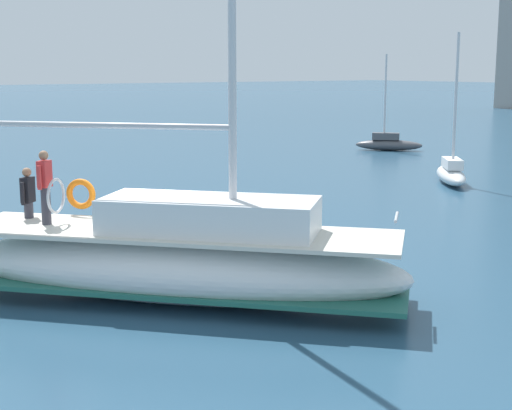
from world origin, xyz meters
name	(u,v)px	position (x,y,z in m)	size (l,w,h in m)	color
ground_plane	(153,275)	(0.00, 0.00, 0.00)	(400.00, 400.00, 0.00)	#284C66
main_sailboat	(180,258)	(2.05, -0.43, 0.91)	(8.74, 8.21, 12.70)	white
moored_sloop_far	(451,172)	(-5.49, 16.79, 0.47)	(3.79, 3.40, 6.15)	white
moored_cutter_left	(388,143)	(-16.18, 23.88, 0.44)	(3.47, 3.22, 5.52)	#4C4C51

